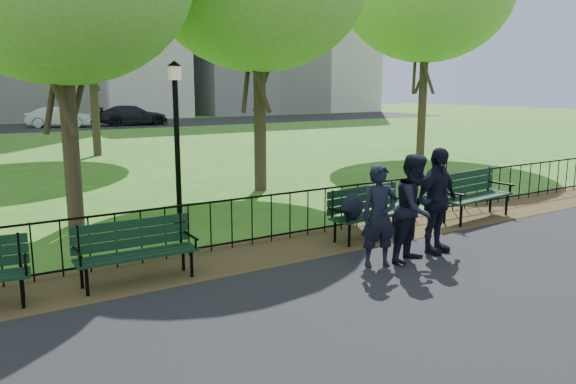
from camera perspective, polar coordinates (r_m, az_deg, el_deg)
ground at (r=9.32m, az=10.07°, el=-6.99°), size 120.00×120.00×0.00m
dirt_strip at (r=10.41m, az=4.48°, el=-4.87°), size 60.00×1.60×0.01m
far_street at (r=42.03m, az=-24.24°, el=6.01°), size 70.00×9.00×0.01m
iron_fence at (r=10.69m, az=2.91°, el=-1.75°), size 24.06×0.06×1.00m
park_bench_main at (r=10.32m, az=7.51°, el=-1.46°), size 1.87×0.75×1.03m
park_bench_left_a at (r=8.42m, az=-15.29°, el=-5.18°), size 1.73×0.57×0.98m
park_bench_right_a at (r=12.56m, az=18.26°, el=0.22°), size 2.00×0.81×1.11m
lamppost at (r=11.60m, az=-11.23°, el=5.54°), size 0.30×0.30×3.30m
person_left at (r=8.85m, az=9.26°, el=-2.43°), size 0.69×0.57×1.61m
person_mid at (r=9.19m, az=12.78°, el=-1.62°), size 0.94×0.67×1.75m
person_right at (r=9.75m, az=14.84°, el=-0.86°), size 1.11×0.58×1.80m
sedan_silver at (r=41.27m, az=-22.14°, el=7.06°), size 4.43×3.08×1.38m
sedan_dark at (r=41.87m, az=-15.47°, el=7.52°), size 5.04×2.53×1.41m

